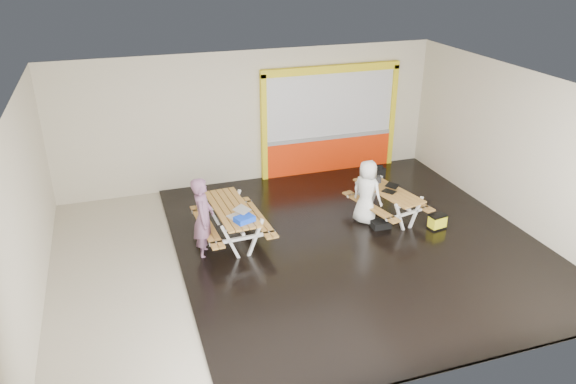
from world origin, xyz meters
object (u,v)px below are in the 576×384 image
object	(u,v)px
picnic_table_right	(388,197)
backpack	(379,175)
picnic_table_left	(232,216)
person_right	(367,192)
blue_pouch	(244,219)
person_left	(203,218)
laptop_left	(238,215)
fluke_bag	(437,222)
laptop_right	(390,189)
toolbox	(373,180)
dark_case	(380,224)

from	to	relation	value
picnic_table_right	backpack	xyz separation A→B (m)	(0.27, 1.00, 0.10)
backpack	picnic_table_left	bearing A→B (deg)	-166.85
person_right	blue_pouch	bearing A→B (deg)	69.87
picnic_table_right	person_left	distance (m)	4.35
laptop_left	fluke_bag	size ratio (longest dim) A/B	1.20
picnic_table_left	picnic_table_right	world-z (taller)	picnic_table_left
person_right	laptop_right	xyz separation A→B (m)	(0.57, -0.04, 0.01)
picnic_table_left	person_right	world-z (taller)	person_right
picnic_table_left	backpack	distance (m)	4.04
laptop_left	blue_pouch	size ratio (longest dim) A/B	1.35
laptop_right	backpack	bearing A→B (deg)	76.17
backpack	person_left	bearing A→B (deg)	-164.18
picnic_table_left	person_right	xyz separation A→B (m)	(3.10, -0.12, 0.15)
toolbox	backpack	world-z (taller)	toolbox
person_left	fluke_bag	world-z (taller)	person_left
picnic_table_right	dark_case	world-z (taller)	picnic_table_right
picnic_table_left	fluke_bag	bearing A→B (deg)	-12.00
laptop_right	fluke_bag	xyz separation A→B (m)	(0.81, -0.79, -0.57)
picnic_table_right	fluke_bag	world-z (taller)	picnic_table_right
toolbox	backpack	size ratio (longest dim) A/B	0.72
picnic_table_left	laptop_left	world-z (taller)	laptop_left
fluke_bag	person_right	bearing A→B (deg)	148.87
person_right	blue_pouch	world-z (taller)	person_right
person_right	laptop_left	xyz separation A→B (m)	(-3.06, -0.35, 0.09)
person_right	picnic_table_left	bearing A→B (deg)	56.61
person_left	laptop_left	xyz separation A→B (m)	(0.70, -0.09, 0.01)
person_left	laptop_left	size ratio (longest dim) A/B	3.45
blue_pouch	fluke_bag	size ratio (longest dim) A/B	0.89
dark_case	blue_pouch	bearing A→B (deg)	-176.57
person_right	laptop_right	size ratio (longest dim) A/B	3.47
person_left	picnic_table_left	bearing A→B (deg)	-43.73
dark_case	backpack	bearing A→B (deg)	65.84
backpack	person_right	bearing A→B (deg)	-128.75
person_right	dark_case	xyz separation A→B (m)	(0.19, -0.39, -0.65)
person_left	fluke_bag	distance (m)	5.21
picnic_table_left	laptop_left	xyz separation A→B (m)	(0.04, -0.47, 0.25)
laptop_right	backpack	size ratio (longest dim) A/B	0.91
laptop_right	fluke_bag	distance (m)	1.27
laptop_right	dark_case	xyz separation A→B (m)	(-0.38, -0.35, -0.66)
person_right	backpack	xyz separation A→B (m)	(0.83, 1.04, -0.11)
person_left	toolbox	xyz separation A→B (m)	(4.17, 0.77, -0.04)
picnic_table_left	person_left	distance (m)	0.80
picnic_table_left	blue_pouch	size ratio (longest dim) A/B	5.60
picnic_table_right	person_right	xyz separation A→B (m)	(-0.57, -0.04, 0.21)
laptop_left	laptop_right	bearing A→B (deg)	4.91
picnic_table_left	blue_pouch	xyz separation A→B (m)	(0.11, -0.70, 0.25)
person_left	laptop_right	xyz separation A→B (m)	(4.33, 0.22, -0.07)
person_left	toolbox	world-z (taller)	person_left
picnic_table_left	person_left	world-z (taller)	person_left
laptop_right	toolbox	world-z (taller)	toolbox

